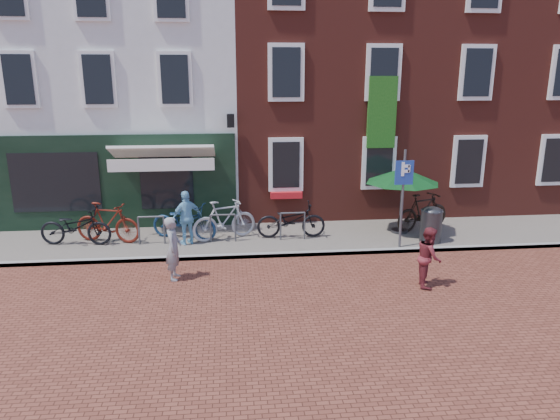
{
  "coord_description": "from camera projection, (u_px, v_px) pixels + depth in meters",
  "views": [
    {
      "loc": [
        -1.31,
        -12.74,
        4.72
      ],
      "look_at": [
        0.07,
        0.56,
        1.17
      ],
      "focal_mm": 32.59,
      "sensor_mm": 36.0,
      "label": 1
    }
  ],
  "objects": [
    {
      "name": "bicycle_5",
      "position": [
        423.0,
        212.0,
        15.51
      ],
      "size": [
        2.0,
        1.22,
        1.16
      ],
      "primitive_type": "imported",
      "rotation": [
        0.0,
        0.0,
        1.95
      ],
      "color": "black",
      "rests_on": "sidewalk"
    },
    {
      "name": "bicycle_0",
      "position": [
        76.0,
        227.0,
        14.19
      ],
      "size": [
        2.06,
        0.93,
        1.05
      ],
      "primitive_type": "imported",
      "rotation": [
        0.0,
        0.0,
        1.45
      ],
      "color": "black",
      "rests_on": "sidewalk"
    },
    {
      "name": "ground",
      "position": [
        280.0,
        258.0,
        13.59
      ],
      "size": [
        80.0,
        80.0,
        0.0
      ],
      "primitive_type": "plane",
      "color": "brown"
    },
    {
      "name": "parasol",
      "position": [
        403.0,
        173.0,
        14.98
      ],
      "size": [
        2.21,
        2.21,
        2.08
      ],
      "color": "#4C4C4F",
      "rests_on": "sidewalk"
    },
    {
      "name": "sidewalk",
      "position": [
        308.0,
        237.0,
        15.11
      ],
      "size": [
        24.0,
        3.0,
        0.1
      ],
      "primitive_type": "cube",
      "color": "slate",
      "rests_on": "ground"
    },
    {
      "name": "bicycle_3",
      "position": [
        224.0,
        220.0,
        14.65
      ],
      "size": [
        2.0,
        1.23,
        1.16
      ],
      "primitive_type": "imported",
      "rotation": [
        0.0,
        0.0,
        1.95
      ],
      "color": "#ADADB0",
      "rests_on": "sidewalk"
    },
    {
      "name": "building_stucco",
      "position": [
        125.0,
        81.0,
        18.66
      ],
      "size": [
        8.0,
        8.0,
        9.0
      ],
      "primitive_type": "cube",
      "color": "silver",
      "rests_on": "ground"
    },
    {
      "name": "building_brick_right",
      "position": [
        465.0,
        68.0,
        19.83
      ],
      "size": [
        6.0,
        8.0,
        10.0
      ],
      "primitive_type": "cube",
      "color": "maroon",
      "rests_on": "ground"
    },
    {
      "name": "cafe_person",
      "position": [
        187.0,
        218.0,
        14.19
      ],
      "size": [
        0.97,
        0.77,
        1.54
      ],
      "primitive_type": "imported",
      "rotation": [
        0.0,
        0.0,
        3.65
      ],
      "color": "#7ABCDD",
      "rests_on": "sidewalk"
    },
    {
      "name": "bicycle_2",
      "position": [
        184.0,
        221.0,
        14.71
      ],
      "size": [
        2.11,
        1.39,
        1.05
      ],
      "primitive_type": "imported",
      "rotation": [
        0.0,
        0.0,
        1.19
      ],
      "color": "#132C4D",
      "rests_on": "sidewalk"
    },
    {
      "name": "boy",
      "position": [
        429.0,
        257.0,
        11.61
      ],
      "size": [
        0.67,
        0.79,
        1.4
      ],
      "primitive_type": "imported",
      "rotation": [
        0.0,
        0.0,
        1.34
      ],
      "color": "maroon",
      "rests_on": "ground"
    },
    {
      "name": "litter_bin",
      "position": [
        431.0,
        223.0,
        14.43
      ],
      "size": [
        0.6,
        0.6,
        1.1
      ],
      "color": "#363639",
      "rests_on": "sidewalk"
    },
    {
      "name": "woman",
      "position": [
        173.0,
        248.0,
        11.99
      ],
      "size": [
        0.41,
        0.58,
        1.53
      ],
      "primitive_type": "imported",
      "rotation": [
        0.0,
        0.0,
        1.49
      ],
      "color": "gray",
      "rests_on": "ground"
    },
    {
      "name": "bicycle_1",
      "position": [
        108.0,
        222.0,
        14.39
      ],
      "size": [
        2.01,
        1.08,
        1.16
      ],
      "primitive_type": "imported",
      "rotation": [
        0.0,
        0.0,
        1.28
      ],
      "color": "#5A180E",
      "rests_on": "sidewalk"
    },
    {
      "name": "building_brick_mid",
      "position": [
        313.0,
        68.0,
        19.23
      ],
      "size": [
        6.0,
        8.0,
        10.0
      ],
      "primitive_type": "cube",
      "color": "maroon",
      "rests_on": "ground"
    },
    {
      "name": "bicycle_4",
      "position": [
        291.0,
        220.0,
        14.84
      ],
      "size": [
        2.01,
        0.75,
        1.05
      ],
      "primitive_type": "imported",
      "rotation": [
        0.0,
        0.0,
        1.55
      ],
      "color": "black",
      "rests_on": "sidewalk"
    },
    {
      "name": "parking_sign",
      "position": [
        403.0,
        186.0,
        13.68
      ],
      "size": [
        0.5,
        0.08,
        2.72
      ],
      "color": "#4C4C4F",
      "rests_on": "sidewalk"
    }
  ]
}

